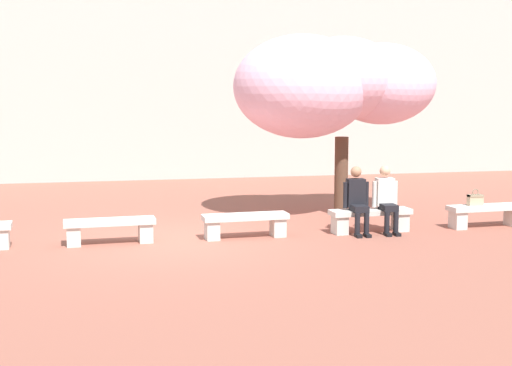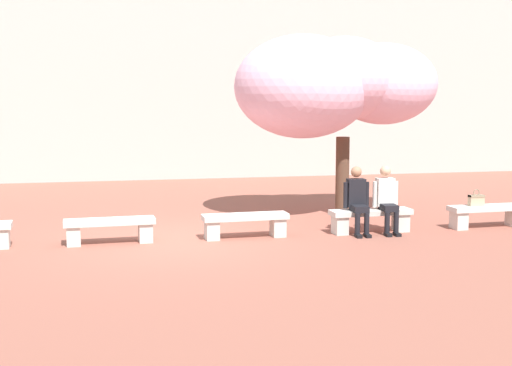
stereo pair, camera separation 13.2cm
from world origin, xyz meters
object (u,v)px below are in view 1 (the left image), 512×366
(person_seated_left, at_px, (357,198))
(person_seated_right, at_px, (386,197))
(cherry_tree_main, at_px, (333,84))
(stone_bench_near_east, at_px, (245,222))
(stone_bench_east_end, at_px, (370,217))
(stone_bench_center, at_px, (110,227))
(stone_bench_far_east, at_px, (486,213))
(handbag, at_px, (475,199))

(person_seated_left, bearing_deg, person_seated_right, 0.00)
(cherry_tree_main, bearing_deg, stone_bench_near_east, -139.61)
(stone_bench_east_end, bearing_deg, stone_bench_center, -180.00)
(person_seated_left, bearing_deg, stone_bench_near_east, 178.59)
(stone_bench_far_east, xyz_separation_m, person_seated_left, (-2.77, -0.05, 0.40))
(stone_bench_far_east, relative_size, person_seated_left, 1.26)
(stone_bench_far_east, bearing_deg, person_seated_left, -178.89)
(stone_bench_center, height_order, stone_bench_east_end, same)
(stone_bench_far_east, bearing_deg, handbag, -178.09)
(stone_bench_east_end, height_order, stone_bench_far_east, same)
(stone_bench_far_east, relative_size, handbag, 4.78)
(person_seated_right, bearing_deg, stone_bench_far_east, 1.41)
(stone_bench_near_east, relative_size, person_seated_left, 1.26)
(person_seated_right, distance_m, handbag, 1.93)
(person_seated_right, relative_size, handbag, 3.81)
(stone_bench_near_east, bearing_deg, stone_bench_center, 180.00)
(stone_bench_center, xyz_separation_m, person_seated_left, (4.65, -0.05, 0.40))
(person_seated_right, bearing_deg, cherry_tree_main, 101.43)
(stone_bench_center, distance_m, stone_bench_near_east, 2.47)
(stone_bench_east_end, xyz_separation_m, cherry_tree_main, (-0.12, 2.00, 2.58))
(stone_bench_center, relative_size, stone_bench_near_east, 1.00)
(stone_bench_near_east, distance_m, stone_bench_far_east, 4.95)
(stone_bench_east_end, relative_size, person_seated_right, 1.26)
(stone_bench_center, bearing_deg, stone_bench_far_east, 0.00)
(stone_bench_center, bearing_deg, person_seated_left, -0.66)
(stone_bench_center, bearing_deg, person_seated_right, -0.58)
(stone_bench_east_end, bearing_deg, cherry_tree_main, 93.47)
(stone_bench_center, relative_size, cherry_tree_main, 0.36)
(stone_bench_far_east, height_order, handbag, handbag)
(stone_bench_near_east, distance_m, person_seated_left, 2.21)
(person_seated_left, relative_size, cherry_tree_main, 0.29)
(stone_bench_center, bearing_deg, cherry_tree_main, 22.52)
(cherry_tree_main, bearing_deg, handbag, -40.71)
(stone_bench_east_end, bearing_deg, stone_bench_far_east, -0.00)
(stone_bench_center, bearing_deg, stone_bench_near_east, 0.00)
(stone_bench_east_end, relative_size, handbag, 4.78)
(stone_bench_far_east, xyz_separation_m, person_seated_right, (-2.18, -0.05, 0.40))
(stone_bench_near_east, bearing_deg, handbag, -0.11)
(cherry_tree_main, bearing_deg, person_seated_right, -78.57)
(stone_bench_far_east, bearing_deg, cherry_tree_main, 142.36)
(stone_bench_far_east, xyz_separation_m, handbag, (-0.26, -0.01, 0.28))
(stone_bench_far_east, height_order, person_seated_right, person_seated_right)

